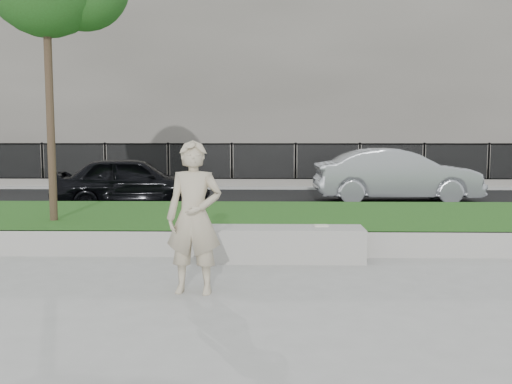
{
  "coord_description": "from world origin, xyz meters",
  "views": [
    {
      "loc": [
        0.66,
        -7.64,
        1.89
      ],
      "look_at": [
        0.47,
        1.2,
        1.0
      ],
      "focal_mm": 40.0,
      "sensor_mm": 36.0,
      "label": 1
    }
  ],
  "objects_px": {
    "stone_bench": "(281,244)",
    "man": "(194,218)",
    "car_dark": "(133,182)",
    "book": "(321,226)",
    "car_silver": "(396,175)"
  },
  "relations": [
    {
      "from": "book",
      "to": "car_silver",
      "type": "distance_m",
      "value": 7.7
    },
    {
      "from": "stone_bench",
      "to": "man",
      "type": "distance_m",
      "value": 2.17
    },
    {
      "from": "book",
      "to": "car_dark",
      "type": "xyz_separation_m",
      "value": [
        -4.21,
        5.66,
        0.18
      ]
    },
    {
      "from": "man",
      "to": "book",
      "type": "distance_m",
      "value": 2.55
    },
    {
      "from": "stone_bench",
      "to": "man",
      "type": "bearing_deg",
      "value": -121.12
    },
    {
      "from": "man",
      "to": "book",
      "type": "bearing_deg",
      "value": 53.26
    },
    {
      "from": "book",
      "to": "car_silver",
      "type": "height_order",
      "value": "car_silver"
    },
    {
      "from": "car_dark",
      "to": "car_silver",
      "type": "relative_size",
      "value": 0.87
    },
    {
      "from": "stone_bench",
      "to": "car_dark",
      "type": "xyz_separation_m",
      "value": [
        -3.6,
        5.76,
        0.45
      ]
    },
    {
      "from": "man",
      "to": "car_silver",
      "type": "distance_m",
      "value": 10.08
    },
    {
      "from": "car_dark",
      "to": "car_silver",
      "type": "bearing_deg",
      "value": -86.84
    },
    {
      "from": "stone_bench",
      "to": "car_dark",
      "type": "bearing_deg",
      "value": 122.05
    },
    {
      "from": "man",
      "to": "book",
      "type": "relative_size",
      "value": 8.85
    },
    {
      "from": "book",
      "to": "man",
      "type": "bearing_deg",
      "value": -135.8
    },
    {
      "from": "car_dark",
      "to": "book",
      "type": "bearing_deg",
      "value": -152.64
    }
  ]
}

